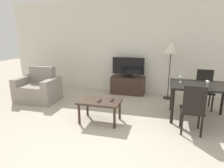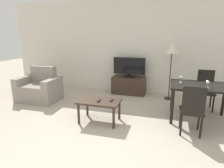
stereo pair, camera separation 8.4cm
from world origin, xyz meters
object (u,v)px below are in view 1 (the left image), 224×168
armchair (38,89)px  floor_lamp (171,49)px  dining_chair_far (204,88)px  remote_secondary (112,100)px  wine_glass_right (181,78)px  coffee_table (100,103)px  dining_chair_near (193,108)px  tv (128,67)px  dining_table (200,89)px  wine_glass_center (208,82)px  tv_stand (128,85)px  remote_primary (100,101)px

armchair → floor_lamp: (3.32, 1.08, 1.03)m
dining_chair_far → remote_secondary: (-1.90, -1.35, -0.04)m
wine_glass_right → dining_chair_far: bearing=46.8°
floor_lamp → dining_chair_far: bearing=-30.2°
coffee_table → dining_chair_near: dining_chair_near is taller
coffee_table → remote_secondary: remote_secondary is taller
tv → wine_glass_right: 1.86m
dining_table → wine_glass_center: bearing=-67.7°
armchair → floor_lamp: 3.64m
remote_secondary → wine_glass_right: bearing=28.6°
tv → remote_secondary: 2.00m
floor_lamp → wine_glass_center: (0.69, -1.41, -0.49)m
tv_stand → remote_primary: tv_stand is taller
floor_lamp → remote_secondary: (-1.09, -1.82, -0.88)m
floor_lamp → armchair: bearing=-162.0°
floor_lamp → wine_glass_center: floor_lamp is taller
tv_stand → tv: size_ratio=1.05×
coffee_table → remote_secondary: bearing=12.7°
armchair → dining_table: bearing=-1.9°
wine_glass_center → wine_glass_right: (-0.47, 0.30, 0.00)m
remote_secondary → wine_glass_center: 1.87m
armchair → dining_chair_near: 3.82m
remote_secondary → tv: bearing=91.7°
tv_stand → remote_primary: bearing=-94.7°
armchair → remote_secondary: size_ratio=6.95×
floor_lamp → tv: bearing=172.5°
tv → floor_lamp: (1.15, -0.15, 0.55)m
tv → armchair: bearing=-150.5°
coffee_table → dining_chair_near: 1.74m
tv → dining_chair_far: (1.96, -0.63, -0.29)m
armchair → remote_primary: armchair is taller
armchair → remote_primary: 2.17m
remote_primary → wine_glass_center: 2.11m
armchair → dining_table: armchair is taller
armchair → tv_stand: (2.17, 1.23, -0.06)m
armchair → wine_glass_right: bearing=-0.5°
tv_stand → dining_chair_near: 2.62m
tv → floor_lamp: bearing=-7.5°
floor_lamp → remote_primary: (-1.32, -1.93, -0.88)m
tv → floor_lamp: 1.28m
dining_chair_near → dining_chair_far: size_ratio=1.00×
tv → dining_chair_near: bearing=-53.5°
dining_chair_near → floor_lamp: size_ratio=0.59×
wine_glass_center → tv: bearing=139.7°
coffee_table → dining_chair_far: 2.57m
dining_table → remote_secondary: dining_table is taller
dining_chair_far → wine_glass_center: dining_chair_far is taller
floor_lamp → remote_secondary: floor_lamp is taller
dining_chair_far → coffee_table: bearing=-146.8°
dining_table → dining_chair_near: size_ratio=1.29×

